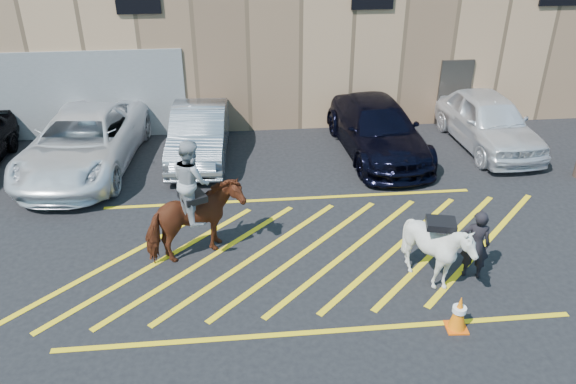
{
  "coord_description": "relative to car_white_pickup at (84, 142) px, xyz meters",
  "views": [
    {
      "loc": [
        -1.37,
        -10.46,
        7.1
      ],
      "look_at": [
        -0.28,
        0.2,
        1.3
      ],
      "focal_mm": 35.0,
      "sensor_mm": 36.0,
      "label": 1
    }
  ],
  "objects": [
    {
      "name": "ground",
      "position": [
        5.63,
        -4.65,
        -0.81
      ],
      "size": [
        90.0,
        90.0,
        0.0
      ],
      "primitive_type": "plane",
      "color": "black",
      "rests_on": "ground"
    },
    {
      "name": "car_white_pickup",
      "position": [
        0.0,
        0.0,
        0.0
      ],
      "size": [
        3.24,
        6.06,
        1.62
      ],
      "primitive_type": "imported",
      "rotation": [
        0.0,
        0.0,
        -0.1
      ],
      "color": "white",
      "rests_on": "ground"
    },
    {
      "name": "car_silver_sedan",
      "position": [
        3.22,
        0.5,
        -0.06
      ],
      "size": [
        1.8,
        4.6,
        1.49
      ],
      "primitive_type": "imported",
      "rotation": [
        0.0,
        0.0,
        -0.05
      ],
      "color": "#8E939B",
      "rests_on": "ground"
    },
    {
      "name": "car_blue_suv",
      "position": [
        8.52,
        0.24,
        -0.04
      ],
      "size": [
        2.57,
        5.47,
        1.54
      ],
      "primitive_type": "imported",
      "rotation": [
        0.0,
        0.0,
        0.08
      ],
      "color": "black",
      "rests_on": "ground"
    },
    {
      "name": "car_white_suv",
      "position": [
        12.04,
        0.41,
        0.01
      ],
      "size": [
        2.17,
        4.89,
        1.64
      ],
      "primitive_type": "imported",
      "rotation": [
        0.0,
        0.0,
        0.05
      ],
      "color": "white",
      "rests_on": "ground"
    },
    {
      "name": "handler",
      "position": [
        9.01,
        -6.08,
        -0.04
      ],
      "size": [
        0.66,
        0.54,
        1.55
      ],
      "primitive_type": "imported",
      "rotation": [
        0.0,
        0.0,
        2.78
      ],
      "color": "black",
      "rests_on": "ground"
    },
    {
      "name": "hatching_zone",
      "position": [
        5.63,
        -4.95,
        -0.8
      ],
      "size": [
        12.6,
        5.12,
        0.01
      ],
      "color": "yellow",
      "rests_on": "ground"
    },
    {
      "name": "mounted_bay",
      "position": [
        3.33,
        -4.79,
        0.29
      ],
      "size": [
        2.28,
        1.75,
        2.74
      ],
      "color": "maroon",
      "rests_on": "ground"
    },
    {
      "name": "saddled_white",
      "position": [
        8.13,
        -6.26,
        -0.01
      ],
      "size": [
        1.6,
        1.72,
        1.59
      ],
      "color": "silver",
      "rests_on": "ground"
    },
    {
      "name": "traffic_cone",
      "position": [
        8.13,
        -7.61,
        -0.44
      ],
      "size": [
        0.4,
        0.4,
        0.73
      ],
      "color": "#F15709",
      "rests_on": "ground"
    }
  ]
}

